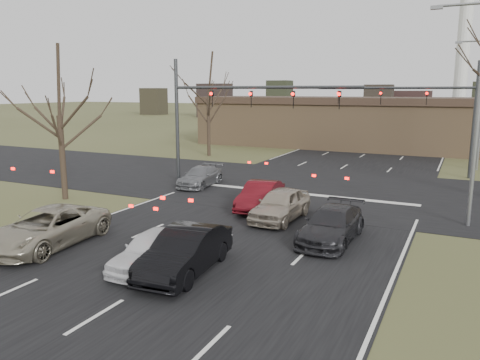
{
  "coord_description": "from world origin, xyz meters",
  "views": [
    {
      "loc": [
        8.63,
        -12.82,
        6.04
      ],
      "look_at": [
        -0.54,
        6.04,
        2.0
      ],
      "focal_mm": 35.0,
      "sensor_mm": 36.0,
      "label": 1
    }
  ],
  "objects_px": {
    "car_black_hatch": "(186,251)",
    "car_silver_ahead": "(281,204)",
    "car_white_sedan": "(152,249)",
    "car_red_ahead": "(260,196)",
    "car_grey_ahead": "(200,176)",
    "building": "(397,123)",
    "car_silver_suv": "(48,228)",
    "car_charcoal_sedan": "(332,225)",
    "mast_arm_far": "(431,105)",
    "streetlight_right_near": "(475,101)",
    "mast_arm_near": "(221,106)"
  },
  "relations": [
    {
      "from": "mast_arm_far",
      "to": "car_silver_ahead",
      "type": "xyz_separation_m",
      "value": [
        -5.19,
        -15.74,
        -4.27
      ]
    },
    {
      "from": "building",
      "to": "car_silver_ahead",
      "type": "distance_m",
      "value": 30.82
    },
    {
      "from": "building",
      "to": "car_charcoal_sedan",
      "type": "xyz_separation_m",
      "value": [
        2.0,
        -32.81,
        -1.98
      ]
    },
    {
      "from": "car_silver_suv",
      "to": "car_grey_ahead",
      "type": "height_order",
      "value": "car_silver_suv"
    },
    {
      "from": "car_silver_suv",
      "to": "car_grey_ahead",
      "type": "xyz_separation_m",
      "value": [
        -0.67,
        12.78,
        -0.13
      ]
    },
    {
      "from": "car_grey_ahead",
      "to": "car_red_ahead",
      "type": "distance_m",
      "value": 6.95
    },
    {
      "from": "building",
      "to": "streetlight_right_near",
      "type": "height_order",
      "value": "streetlight_right_near"
    },
    {
      "from": "mast_arm_near",
      "to": "streetlight_right_near",
      "type": "relative_size",
      "value": 1.21
    },
    {
      "from": "building",
      "to": "car_white_sedan",
      "type": "xyz_separation_m",
      "value": [
        -2.76,
        -38.38,
        -2.0
      ]
    },
    {
      "from": "car_silver_suv",
      "to": "car_charcoal_sedan",
      "type": "xyz_separation_m",
      "value": [
        9.83,
        5.48,
        -0.06
      ]
    },
    {
      "from": "mast_arm_far",
      "to": "car_black_hatch",
      "type": "distance_m",
      "value": 24.31
    },
    {
      "from": "building",
      "to": "car_charcoal_sedan",
      "type": "relative_size",
      "value": 9.02
    },
    {
      "from": "car_black_hatch",
      "to": "car_silver_suv",
      "type": "bearing_deg",
      "value": 174.85
    },
    {
      "from": "building",
      "to": "streetlight_right_near",
      "type": "distance_m",
      "value": 28.97
    },
    {
      "from": "streetlight_right_near",
      "to": "car_black_hatch",
      "type": "distance_m",
      "value": 14.06
    },
    {
      "from": "car_white_sedan",
      "to": "car_red_ahead",
      "type": "distance_m",
      "value": 9.08
    },
    {
      "from": "mast_arm_near",
      "to": "car_grey_ahead",
      "type": "height_order",
      "value": "mast_arm_near"
    },
    {
      "from": "car_charcoal_sedan",
      "to": "car_silver_ahead",
      "type": "distance_m",
      "value": 3.65
    },
    {
      "from": "streetlight_right_near",
      "to": "car_grey_ahead",
      "type": "xyz_separation_m",
      "value": [
        -15.32,
        2.49,
        -4.97
      ]
    },
    {
      "from": "building",
      "to": "car_grey_ahead",
      "type": "relative_size",
      "value": 10.02
    },
    {
      "from": "car_silver_ahead",
      "to": "car_grey_ahead",
      "type": "bearing_deg",
      "value": 146.68
    },
    {
      "from": "mast_arm_near",
      "to": "car_black_hatch",
      "type": "height_order",
      "value": "mast_arm_near"
    },
    {
      "from": "streetlight_right_near",
      "to": "car_silver_ahead",
      "type": "height_order",
      "value": "streetlight_right_near"
    },
    {
      "from": "car_black_hatch",
      "to": "car_grey_ahead",
      "type": "relative_size",
      "value": 1.08
    },
    {
      "from": "building",
      "to": "streetlight_right_near",
      "type": "relative_size",
      "value": 4.24
    },
    {
      "from": "mast_arm_far",
      "to": "building",
      "type": "bearing_deg",
      "value": 105.58
    },
    {
      "from": "car_black_hatch",
      "to": "streetlight_right_near",
      "type": "bearing_deg",
      "value": 45.36
    },
    {
      "from": "car_white_sedan",
      "to": "car_black_hatch",
      "type": "xyz_separation_m",
      "value": [
        1.26,
        0.13,
        0.09
      ]
    },
    {
      "from": "car_grey_ahead",
      "to": "car_red_ahead",
      "type": "height_order",
      "value": "car_red_ahead"
    },
    {
      "from": "car_black_hatch",
      "to": "car_grey_ahead",
      "type": "xyz_separation_m",
      "value": [
        -7.0,
        12.74,
        -0.14
      ]
    },
    {
      "from": "building",
      "to": "car_black_hatch",
      "type": "xyz_separation_m",
      "value": [
        -1.5,
        -38.25,
        -1.91
      ]
    },
    {
      "from": "car_silver_suv",
      "to": "car_black_hatch",
      "type": "xyz_separation_m",
      "value": [
        6.33,
        0.05,
        0.01
      ]
    },
    {
      "from": "streetlight_right_near",
      "to": "car_charcoal_sedan",
      "type": "distance_m",
      "value": 8.39
    },
    {
      "from": "car_red_ahead",
      "to": "streetlight_right_near",
      "type": "bearing_deg",
      "value": 1.79
    },
    {
      "from": "car_silver_suv",
      "to": "car_silver_ahead",
      "type": "distance_m",
      "value": 10.18
    },
    {
      "from": "car_silver_ahead",
      "to": "car_red_ahead",
      "type": "bearing_deg",
      "value": 140.53
    },
    {
      "from": "building",
      "to": "car_silver_suv",
      "type": "bearing_deg",
      "value": -101.56
    },
    {
      "from": "car_white_sedan",
      "to": "car_charcoal_sedan",
      "type": "height_order",
      "value": "car_charcoal_sedan"
    },
    {
      "from": "building",
      "to": "car_silver_suv",
      "type": "height_order",
      "value": "building"
    },
    {
      "from": "car_charcoal_sedan",
      "to": "car_red_ahead",
      "type": "relative_size",
      "value": 1.1
    },
    {
      "from": "car_white_sedan",
      "to": "car_silver_ahead",
      "type": "relative_size",
      "value": 0.88
    },
    {
      "from": "building",
      "to": "car_silver_ahead",
      "type": "xyz_separation_m",
      "value": [
        -1.01,
        -30.74,
        -1.92
      ]
    },
    {
      "from": "mast_arm_near",
      "to": "car_silver_ahead",
      "type": "distance_m",
      "value": 9.51
    },
    {
      "from": "building",
      "to": "car_white_sedan",
      "type": "height_order",
      "value": "building"
    },
    {
      "from": "car_white_sedan",
      "to": "car_black_hatch",
      "type": "bearing_deg",
      "value": 2.76
    },
    {
      "from": "car_red_ahead",
      "to": "car_silver_ahead",
      "type": "distance_m",
      "value": 2.21
    },
    {
      "from": "mast_arm_near",
      "to": "mast_arm_far",
      "type": "relative_size",
      "value": 1.09
    },
    {
      "from": "car_red_ahead",
      "to": "mast_arm_near",
      "type": "bearing_deg",
      "value": 130.75
    },
    {
      "from": "building",
      "to": "streetlight_right_near",
      "type": "bearing_deg",
      "value": -76.31
    },
    {
      "from": "car_black_hatch",
      "to": "car_silver_ahead",
      "type": "bearing_deg",
      "value": 80.66
    }
  ]
}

